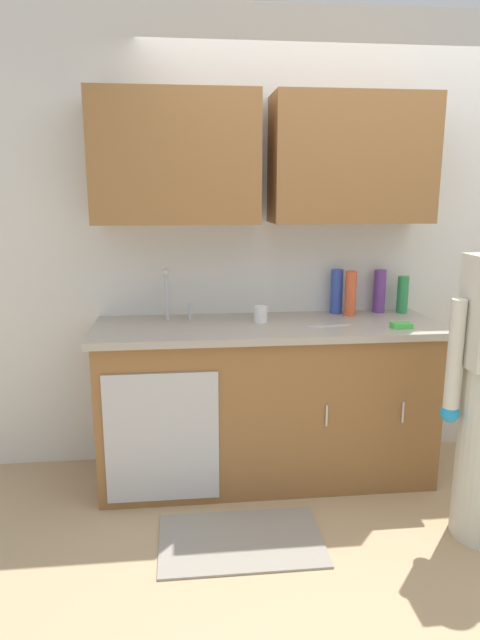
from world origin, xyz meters
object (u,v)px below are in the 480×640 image
at_px(bottle_water_tall, 337,291).
at_px(bottle_water_short, 351,293).
at_px(bottle_cleaner_spray, 403,295).
at_px(bottle_dish_liquid, 379,291).
at_px(sink, 174,328).
at_px(cup_by_sink, 261,314).
at_px(sponge, 402,325).
at_px(knife_on_counter, 329,326).

relative_size(bottle_water_tall, bottle_water_short, 1.00).
distance_m(bottle_cleaner_spray, bottle_dish_liquid, 0.14).
relative_size(sink, cup_by_sink, 5.26).
bearing_deg(sponge, cup_by_sink, 163.68).
xyz_separation_m(sink, bottle_cleaner_spray, (1.41, 0.20, 0.13)).
xyz_separation_m(sink, bottle_water_tall, (0.99, 0.23, 0.15)).
relative_size(bottle_water_tall, knife_on_counter, 1.13).
bearing_deg(sink, bottle_dish_liquid, 10.06).
bearing_deg(bottle_dish_liquid, sink, -169.94).
bearing_deg(bottle_water_tall, knife_on_counter, -111.23).
xyz_separation_m(bottle_water_short, sponge, (0.19, -0.34, -0.12)).
xyz_separation_m(bottle_dish_liquid, knife_on_counter, (-0.40, -0.34, -0.13)).
bearing_deg(cup_by_sink, bottle_dish_liquid, 14.10).
bearing_deg(bottle_water_short, bottle_cleaner_spray, 7.49).
bearing_deg(sink, bottle_water_tall, 12.77).
height_order(cup_by_sink, sponge, cup_by_sink).
distance_m(bottle_water_tall, cup_by_sink, 0.54).
height_order(bottle_dish_liquid, sponge, bottle_dish_liquid).
xyz_separation_m(knife_on_counter, sponge, (0.39, -0.08, 0.01)).
xyz_separation_m(cup_by_sink, sponge, (0.75, -0.22, -0.03)).
relative_size(bottle_dish_liquid, knife_on_counter, 1.10).
bearing_deg(bottle_water_short, bottle_dish_liquid, 19.11).
bearing_deg(knife_on_counter, cup_by_sink, -29.55).
distance_m(bottle_water_short, cup_by_sink, 0.58).
bearing_deg(bottle_dish_liquid, sponge, -92.28).
bearing_deg(bottle_dish_liquid, bottle_cleaner_spray, -10.48).
xyz_separation_m(bottle_cleaner_spray, bottle_dish_liquid, (-0.14, 0.03, 0.02)).
height_order(bottle_dish_liquid, knife_on_counter, bottle_dish_liquid).
bearing_deg(sink, cup_by_sink, 3.62).
height_order(bottle_dish_liquid, bottle_water_short, bottle_water_short).
relative_size(bottle_cleaner_spray, cup_by_sink, 2.40).
bearing_deg(bottle_water_tall, sponge, -58.40).
bearing_deg(cup_by_sink, sponge, -16.32).
relative_size(bottle_water_tall, sponge, 2.48).
relative_size(sink, bottle_water_tall, 1.84).
bearing_deg(bottle_water_short, knife_on_counter, -126.64).
bearing_deg(knife_on_counter, sink, -15.71).
bearing_deg(bottle_water_tall, sink, -167.23).
height_order(sink, cup_by_sink, sink).
xyz_separation_m(bottle_dish_liquid, bottle_water_short, (-0.21, -0.07, 0.00)).
distance_m(sink, bottle_water_short, 1.08).
height_order(bottle_cleaner_spray, sponge, bottle_cleaner_spray).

